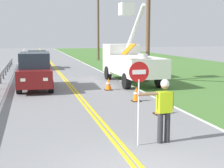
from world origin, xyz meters
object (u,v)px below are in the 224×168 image
at_px(oncoming_sedan_second, 37,60).
at_px(traffic_cone_lead, 159,106).
at_px(utility_bucket_truck, 130,61).
at_px(oncoming_suv_nearest, 35,71).
at_px(utility_pole_near, 148,11).
at_px(flagger_worker, 164,107).
at_px(traffic_cone_mid, 136,94).
at_px(stop_sign_paddle, 139,85).
at_px(utility_pole_mid, 98,23).
at_px(traffic_cone_tail, 108,84).

height_order(oncoming_sedan_second, traffic_cone_lead, oncoming_sedan_second).
height_order(utility_bucket_truck, oncoming_suv_nearest, utility_bucket_truck).
distance_m(oncoming_sedan_second, utility_pole_near, 13.18).
height_order(flagger_worker, traffic_cone_lead, flagger_worker).
relative_size(traffic_cone_lead, traffic_cone_mid, 1.00).
xyz_separation_m(stop_sign_paddle, utility_pole_mid, (5.57, 31.13, 2.91)).
height_order(utility_bucket_truck, utility_pole_near, utility_pole_near).
distance_m(utility_bucket_truck, traffic_cone_mid, 6.31).
height_order(stop_sign_paddle, traffic_cone_tail, stop_sign_paddle).
height_order(utility_pole_near, traffic_cone_tail, utility_pole_near).
bearing_deg(utility_pole_near, traffic_cone_lead, -107.96).
bearing_deg(traffic_cone_lead, utility_bucket_truck, 79.88).
relative_size(flagger_worker, traffic_cone_mid, 2.61).
height_order(oncoming_sedan_second, traffic_cone_mid, oncoming_sedan_second).
bearing_deg(utility_pole_mid, flagger_worker, -98.78).
relative_size(stop_sign_paddle, utility_pole_mid, 0.26).
bearing_deg(traffic_cone_lead, utility_pole_mid, 82.67).
relative_size(flagger_worker, utility_pole_near, 0.20).
distance_m(stop_sign_paddle, oncoming_sedan_second, 22.51).
distance_m(utility_pole_near, traffic_cone_lead, 10.16).
relative_size(utility_bucket_truck, traffic_cone_mid, 9.76).
relative_size(oncoming_suv_nearest, traffic_cone_tail, 6.68).
bearing_deg(flagger_worker, oncoming_suv_nearest, 107.66).
relative_size(stop_sign_paddle, oncoming_sedan_second, 0.56).
distance_m(traffic_cone_lead, traffic_cone_tail, 5.95).
height_order(flagger_worker, oncoming_suv_nearest, oncoming_suv_nearest).
bearing_deg(traffic_cone_lead, stop_sign_paddle, -122.00).
height_order(flagger_worker, oncoming_sedan_second, flagger_worker).
distance_m(stop_sign_paddle, traffic_cone_lead, 3.97).
distance_m(flagger_worker, traffic_cone_lead, 3.42).
height_order(flagger_worker, utility_pole_mid, utility_pole_mid).
relative_size(flagger_worker, traffic_cone_lead, 2.61).
bearing_deg(utility_bucket_truck, traffic_cone_lead, -100.12).
bearing_deg(traffic_cone_tail, utility_pole_near, 39.67).
height_order(utility_pole_mid, traffic_cone_mid, utility_pole_mid).
height_order(oncoming_suv_nearest, oncoming_sedan_second, oncoming_suv_nearest).
height_order(stop_sign_paddle, oncoming_sedan_second, stop_sign_paddle).
bearing_deg(traffic_cone_tail, flagger_worker, -94.05).
bearing_deg(traffic_cone_tail, oncoming_suv_nearest, 160.60).
relative_size(utility_pole_near, traffic_cone_mid, 12.83).
height_order(traffic_cone_lead, traffic_cone_tail, same).
bearing_deg(traffic_cone_mid, utility_pole_mid, 81.80).
distance_m(flagger_worker, traffic_cone_mid, 5.84).
relative_size(flagger_worker, utility_pole_mid, 0.21).
height_order(flagger_worker, traffic_cone_tail, flagger_worker).
height_order(oncoming_sedan_second, utility_pole_near, utility_pole_near).
height_order(oncoming_suv_nearest, traffic_cone_tail, oncoming_suv_nearest).
bearing_deg(flagger_worker, traffic_cone_lead, 68.90).
height_order(utility_bucket_truck, utility_pole_mid, utility_pole_mid).
height_order(utility_bucket_truck, traffic_cone_lead, utility_bucket_truck).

